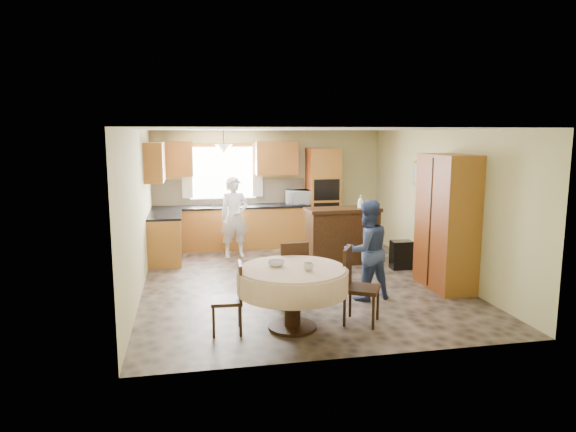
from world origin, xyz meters
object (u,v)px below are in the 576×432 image
Objects in this scene: person_dining at (367,250)px; oven_tower at (323,197)px; sideboard at (342,237)px; chair_right at (356,282)px; cupboard at (447,222)px; dining_table at (293,281)px; chair_left at (232,294)px; person_sink at (235,217)px; chair_back at (293,271)px.

oven_tower is at bearing -107.01° from person_dining.
person_dining is at bearing -101.02° from sideboard.
sideboard is 2.17m from person_dining.
person_dining is at bearing 1.64° from chair_right.
cupboard reaches higher than sideboard.
cupboard is 2.14× the size of chair_right.
chair_left reaches higher than dining_table.
person_dining is (-1.42, -0.31, -0.32)m from cupboard.
dining_table is at bearing -92.41° from person_sink.
person_dining is at bearing -175.62° from chair_back.
cupboard is at bearing -48.83° from person_sink.
oven_tower is 1.33× the size of person_sink.
person_dining is at bearing -95.28° from oven_tower.
chair_right is 1.02m from person_dining.
chair_back is at bearing 132.47° from chair_left.
person_sink is at bearing -73.00° from person_dining.
cupboard is 3.03m from dining_table.
sideboard is at bearing -125.37° from chair_back.
cupboard is 2.21× the size of chair_back.
cupboard is at bearing -61.64° from sideboard.
cupboard is 1.43× the size of person_dining.
sideboard is 1.45× the size of chair_back.
person_dining is (-0.29, -2.14, 0.25)m from sideboard.
chair_right is 0.62× the size of person_sink.
oven_tower is 2.14× the size of chair_right.
chair_left is 2.27m from person_dining.
person_dining is at bearing -167.78° from cupboard.
chair_right is (-0.82, -4.67, -0.51)m from oven_tower.
oven_tower is 1.53× the size of dining_table.
person_dining reaches higher than chair_right.
oven_tower is 2.16m from person_sink.
person_dining reaches higher than chair_left.
chair_right is (-1.89, -1.19, -0.51)m from cupboard.
chair_back is at bearing -169.81° from cupboard.
sideboard is at bearing -31.76° from person_sink.
cupboard reaches higher than chair_back.
chair_back is (-2.57, -0.46, -0.53)m from cupboard.
dining_table is 0.87× the size of person_sink.
oven_tower is 1.43× the size of person_dining.
sideboard is 2.71m from chair_back.
cupboard is at bearing -179.51° from person_dining.
person_sink is at bearing 177.26° from chair_left.
dining_table is (-1.60, -3.08, 0.12)m from sideboard.
sideboard is 1.58× the size of chair_left.
cupboard reaches higher than dining_table.
oven_tower is at bearing -114.06° from chair_back.
oven_tower reaches higher than chair_left.
cupboard is 1.53× the size of dining_table.
oven_tower is 4.25m from chair_back.
person_dining is (1.31, 0.94, 0.12)m from dining_table.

